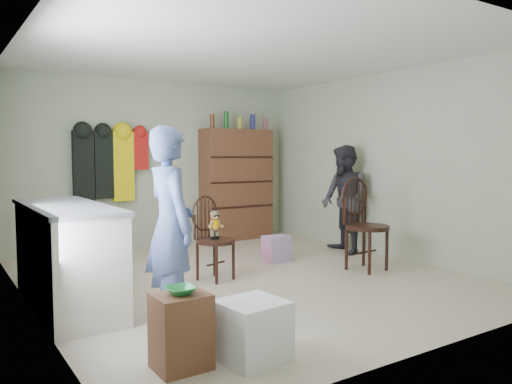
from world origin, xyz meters
TOP-DOWN VIEW (x-y plane):
  - ground_plane at (0.00, 0.00)m, footprint 5.00×5.00m
  - room_walls at (0.00, 0.53)m, footprint 5.00×5.00m
  - counter at (-1.95, 0.00)m, footprint 0.64×1.86m
  - stool at (-1.65, -1.80)m, footprint 0.35×0.30m
  - bowl at (-1.65, -1.80)m, footprint 0.19×0.19m
  - plastic_tub at (-1.18, -1.93)m, footprint 0.46×0.44m
  - chair_front at (-0.37, 0.15)m, footprint 0.53×0.53m
  - chair_far at (1.39, -0.42)m, footprint 0.55×0.55m
  - striped_bag at (0.77, 0.50)m, footprint 0.32×0.26m
  - person_left at (-1.34, -0.94)m, footprint 0.41×0.60m
  - person_right at (1.90, 0.44)m, footprint 0.73×0.86m
  - dresser at (1.25, 2.30)m, footprint 1.20×0.39m
  - coat_rack at (-0.83, 2.38)m, footprint 1.42×0.12m

SIDE VIEW (x-z plane):
  - ground_plane at x=0.00m, z-range 0.00..0.00m
  - striped_bag at x=0.77m, z-range 0.00..0.34m
  - plastic_tub at x=-1.18m, z-range 0.00..0.40m
  - stool at x=-1.65m, z-range 0.00..0.49m
  - counter at x=-1.95m, z-range 0.00..0.94m
  - bowl at x=-1.65m, z-range 0.49..0.54m
  - chair_front at x=-0.37m, z-range 0.05..0.99m
  - chair_far at x=1.39m, z-range 0.04..1.16m
  - person_right at x=1.90m, z-range 0.00..1.53m
  - person_left at x=-1.34m, z-range 0.00..1.62m
  - dresser at x=1.25m, z-range -0.13..1.95m
  - coat_rack at x=-0.83m, z-range 0.70..1.80m
  - room_walls at x=0.00m, z-range -0.92..4.08m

